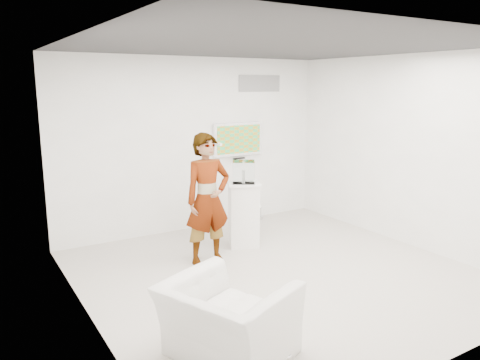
% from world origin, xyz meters
% --- Properties ---
extents(room, '(5.01, 5.01, 3.00)m').
position_xyz_m(room, '(0.00, 0.00, 1.50)').
color(room, '#B4AEA5').
rests_on(room, ground).
extents(tv, '(1.00, 0.08, 0.60)m').
position_xyz_m(tv, '(0.85, 2.45, 1.55)').
color(tv, silver).
rests_on(tv, room).
extents(logo_decal, '(0.90, 0.02, 0.30)m').
position_xyz_m(logo_decal, '(1.35, 2.49, 2.55)').
color(logo_decal, gray).
rests_on(logo_decal, room).
extents(person, '(0.69, 0.45, 1.88)m').
position_xyz_m(person, '(-0.61, 0.86, 0.94)').
color(person, silver).
rests_on(person, room).
extents(armchair, '(1.33, 1.41, 0.73)m').
position_xyz_m(armchair, '(-1.58, -1.35, 0.37)').
color(armchair, silver).
rests_on(armchair, room).
extents(pedestal, '(0.66, 0.66, 1.03)m').
position_xyz_m(pedestal, '(0.21, 1.23, 0.51)').
color(pedestal, white).
rests_on(pedestal, room).
extents(floor_uplight, '(0.22, 0.22, 0.27)m').
position_xyz_m(floor_uplight, '(1.25, 2.34, 0.13)').
color(floor_uplight, silver).
rests_on(floor_uplight, room).
extents(vitrine, '(0.46, 0.46, 0.34)m').
position_xyz_m(vitrine, '(0.21, 1.23, 1.20)').
color(vitrine, white).
rests_on(vitrine, pedestal).
extents(console, '(0.12, 0.15, 0.20)m').
position_xyz_m(console, '(0.21, 1.23, 1.13)').
color(console, white).
rests_on(console, pedestal).
extents(wii_remote, '(0.07, 0.15, 0.04)m').
position_xyz_m(wii_remote, '(-0.36, 1.01, 1.69)').
color(wii_remote, white).
rests_on(wii_remote, person).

